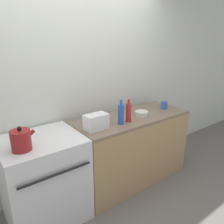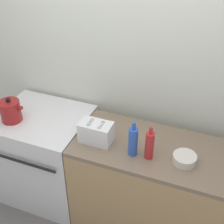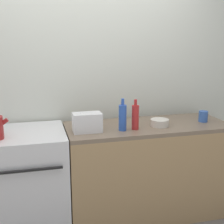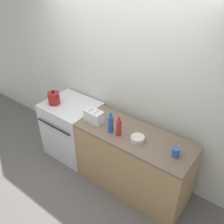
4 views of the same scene
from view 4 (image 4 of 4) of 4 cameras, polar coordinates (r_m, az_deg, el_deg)
ground_plane at (r=3.82m, az=-5.25°, el=-15.21°), size 12.00×12.00×0.00m
wall_back at (r=3.47m, az=1.74°, el=6.66°), size 8.00×0.05×2.60m
stove at (r=4.01m, az=-9.01°, el=-3.67°), size 0.78×0.71×0.92m
counter_block at (r=3.43m, az=4.84°, el=-11.25°), size 1.54×0.61×0.92m
kettle at (r=3.78m, az=-13.14°, el=3.10°), size 0.22×0.17×0.22m
toaster at (r=3.30m, az=-4.15°, el=-0.99°), size 0.25×0.15×0.17m
bottle_red at (r=3.05m, az=1.57°, el=-3.53°), size 0.06×0.06×0.27m
bottle_blue at (r=3.10m, az=-0.32°, el=-2.71°), size 0.07×0.07×0.28m
cup_blue at (r=2.89m, az=14.36°, el=-8.85°), size 0.09×0.09×0.11m
bowl at (r=3.02m, az=5.87°, el=-6.12°), size 0.17×0.17×0.06m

